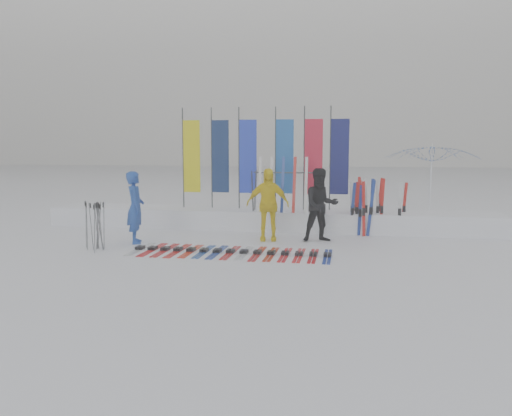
% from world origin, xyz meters
% --- Properties ---
extents(ground, '(120.00, 120.00, 0.00)m').
position_xyz_m(ground, '(0.00, 0.00, 0.00)').
color(ground, white).
rests_on(ground, ground).
extents(snow_bank, '(14.00, 1.60, 0.60)m').
position_xyz_m(snow_bank, '(0.00, 4.60, 0.30)').
color(snow_bank, white).
rests_on(snow_bank, ground).
extents(person_blue, '(0.70, 0.82, 1.91)m').
position_xyz_m(person_blue, '(-3.04, 1.53, 0.95)').
color(person_blue, '#1C44A6').
rests_on(person_blue, ground).
extents(person_black, '(1.15, 1.01, 1.98)m').
position_xyz_m(person_black, '(1.78, 2.67, 0.99)').
color(person_black, black).
rests_on(person_black, ground).
extents(person_yellow, '(1.21, 0.65, 1.97)m').
position_xyz_m(person_yellow, '(0.35, 2.54, 0.99)').
color(person_yellow, yellow).
rests_on(person_yellow, ground).
extents(tent_canopy, '(3.38, 3.42, 2.71)m').
position_xyz_m(tent_canopy, '(5.12, 6.08, 1.35)').
color(tent_canopy, white).
rests_on(tent_canopy, ground).
extents(ski_row, '(4.80, 1.70, 0.07)m').
position_xyz_m(ski_row, '(-0.27, 0.72, 0.03)').
color(ski_row, silver).
rests_on(ski_row, ground).
extents(pole_cluster, '(0.63, 0.79, 1.22)m').
position_xyz_m(pole_cluster, '(-3.65, 0.55, 0.59)').
color(pole_cluster, '#595B60').
rests_on(pole_cluster, ground).
extents(feather_flags, '(5.28, 0.13, 3.20)m').
position_xyz_m(feather_flags, '(-0.12, 4.75, 2.24)').
color(feather_flags, '#383A3F').
rests_on(feather_flags, ground).
extents(ski_rack, '(2.04, 0.80, 1.23)m').
position_xyz_m(ski_rack, '(0.66, 4.20, 1.38)').
color(ski_rack, '#383A3F').
rests_on(ski_rack, ground).
extents(upright_skis, '(1.63, 1.14, 1.65)m').
position_xyz_m(upright_skis, '(3.11, 4.22, 0.78)').
color(upright_skis, navy).
rests_on(upright_skis, ground).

